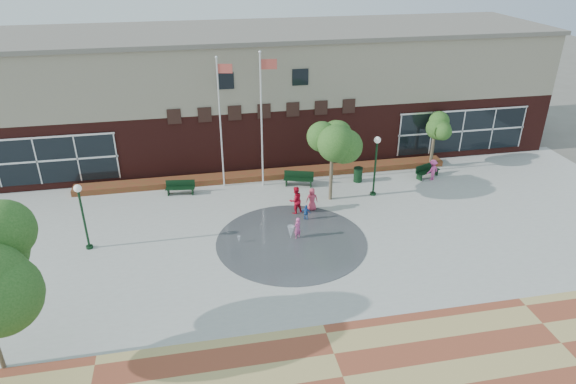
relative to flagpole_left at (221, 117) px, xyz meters
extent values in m
plane|color=#666056|center=(3.04, -10.83, -4.88)|extent=(120.00, 120.00, 0.00)
cube|color=#A8A8A0|center=(3.04, -6.83, -4.87)|extent=(46.00, 18.00, 0.01)
cube|color=brown|center=(3.04, -17.83, -4.87)|extent=(46.00, 6.00, 0.01)
cylinder|color=#383A3D|center=(3.04, -7.83, -4.87)|extent=(8.40, 8.40, 0.01)
cube|color=#491B17|center=(3.04, 6.67, -2.63)|extent=(44.00, 10.00, 4.50)
cube|color=gray|center=(3.04, 6.67, 1.87)|extent=(44.00, 10.00, 4.50)
cube|color=slate|center=(3.04, 6.67, 4.17)|extent=(44.40, 10.40, 0.30)
cube|color=black|center=(-11.96, 1.65, -2.76)|extent=(10.00, 0.12, 3.19)
cube|color=black|center=(18.04, 1.65, -2.76)|extent=(10.00, 0.12, 3.19)
cube|color=black|center=(0.54, 1.65, 1.92)|extent=(1.10, 0.10, 1.10)
cube|color=black|center=(5.54, 1.65, 1.92)|extent=(1.10, 0.10, 1.10)
cube|color=#A6101C|center=(3.04, 0.77, -4.88)|extent=(26.00, 1.20, 0.40)
cylinder|color=white|center=(-0.05, 0.01, -0.57)|extent=(0.11, 0.11, 8.62)
sphere|color=white|center=(-0.05, 0.01, 3.80)|extent=(0.17, 0.17, 0.17)
cube|color=#BF4A3F|center=(0.41, -0.09, 3.11)|extent=(0.93, 0.22, 0.58)
cylinder|color=white|center=(2.57, -0.38, -0.42)|extent=(0.11, 0.11, 8.90)
sphere|color=white|center=(2.57, -0.38, 4.09)|extent=(0.18, 0.18, 0.18)
cube|color=#BF4A3F|center=(3.08, -0.44, 3.34)|extent=(1.02, 0.14, 0.63)
cylinder|color=black|center=(-7.91, -6.38, -3.15)|extent=(0.12, 0.12, 3.46)
cylinder|color=black|center=(-7.91, -6.38, -4.80)|extent=(0.37, 0.37, 0.16)
sphere|color=white|center=(-7.91, -6.38, -1.23)|extent=(0.41, 0.41, 0.41)
cylinder|color=black|center=(9.44, -3.24, -3.05)|extent=(0.13, 0.13, 3.66)
cylinder|color=black|center=(9.44, -3.24, -4.79)|extent=(0.39, 0.39, 0.17)
sphere|color=white|center=(9.44, -3.24, -1.03)|extent=(0.43, 0.43, 0.43)
cube|color=black|center=(-2.96, -0.74, -4.41)|extent=(1.94, 0.76, 0.06)
cube|color=black|center=(-2.93, -0.51, -4.16)|extent=(1.88, 0.30, 0.47)
cube|color=black|center=(4.92, -0.97, -4.38)|extent=(2.07, 1.13, 0.07)
cube|color=black|center=(5.00, -0.74, -4.12)|extent=(1.92, 0.66, 0.50)
cube|color=black|center=(14.11, -1.39, -4.40)|extent=(1.98, 1.23, 0.06)
cube|color=black|center=(14.02, -1.17, -4.15)|extent=(1.80, 0.78, 0.48)
cylinder|color=black|center=(9.09, -1.09, -4.38)|extent=(0.59, 0.59, 0.99)
cylinder|color=black|center=(9.09, -1.09, -3.87)|extent=(0.63, 0.63, 0.06)
cylinder|color=#4A3E2D|center=(6.52, -3.29, -3.27)|extent=(0.22, 0.22, 3.22)
cylinder|color=#4A3E2D|center=(15.11, 0.28, -3.59)|extent=(0.22, 0.22, 2.57)
cone|color=white|center=(3.07, -7.52, -4.88)|extent=(0.39, 0.39, 0.77)
cone|color=white|center=(0.16, -7.41, -4.88)|extent=(0.18, 0.18, 0.40)
imported|color=#D85094|center=(3.44, -7.53, -4.23)|extent=(0.57, 0.52, 1.30)
imported|color=red|center=(3.94, -4.65, -3.99)|extent=(1.05, 0.95, 1.77)
imported|color=#C53952|center=(5.02, -4.46, -4.14)|extent=(0.77, 0.56, 1.47)
imported|color=#2253A2|center=(4.38, -5.61, -4.38)|extent=(0.63, 0.45, 0.98)
imported|color=#E84B9F|center=(14.25, -1.78, -4.14)|extent=(1.09, 0.85, 1.48)
camera|label=1|loc=(-1.83, -31.65, 10.42)|focal=32.00mm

